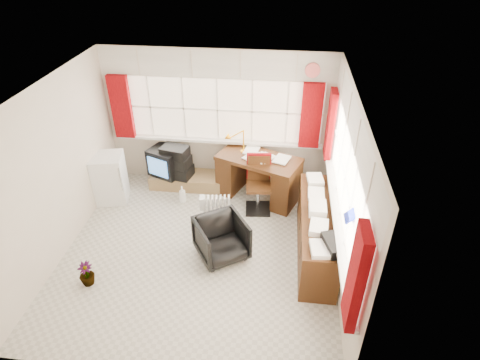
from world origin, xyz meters
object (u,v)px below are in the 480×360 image
object	(u,v)px
tv_bench	(189,180)
mini_fridge	(110,178)
desk_lamp	(244,136)
crt_tv	(167,161)
task_chair	(259,181)
credenza	(317,231)
radiator	(217,216)
office_chair	(221,239)
desk	(258,175)

from	to	relation	value
tv_bench	mini_fridge	size ratio (longest dim) A/B	1.59
desk_lamp	crt_tv	bearing A→B (deg)	178.86
task_chair	crt_tv	distance (m)	1.80
credenza	mini_fridge	bearing A→B (deg)	164.85
tv_bench	task_chair	bearing A→B (deg)	-19.74
task_chair	tv_bench	world-z (taller)	task_chair
crt_tv	radiator	bearing A→B (deg)	-46.40
desk_lamp	office_chair	bearing A→B (deg)	-94.24
radiator	credenza	distance (m)	1.58
office_chair	tv_bench	xyz separation A→B (m)	(-0.90, 1.76, -0.19)
credenza	mini_fridge	size ratio (longest dim) A/B	2.28
mini_fridge	credenza	bearing A→B (deg)	-15.15
desk	desk_lamp	world-z (taller)	desk_lamp
task_chair	radiator	size ratio (longest dim) A/B	1.57
task_chair	credenza	size ratio (longest dim) A/B	0.50
mini_fridge	desk	bearing A→B (deg)	8.30
office_chair	crt_tv	distance (m)	2.20
task_chair	tv_bench	bearing A→B (deg)	160.26
desk_lamp	mini_fridge	world-z (taller)	desk_lamp
desk	tv_bench	size ratio (longest dim) A/B	1.12
office_chair	tv_bench	distance (m)	1.99
desk	office_chair	distance (m)	1.63
credenza	desk	bearing A→B (deg)	125.85
crt_tv	tv_bench	bearing A→B (deg)	-1.85
credenza	crt_tv	world-z (taller)	credenza
task_chair	radiator	xyz separation A→B (m)	(-0.60, -0.69, -0.27)
desk	radiator	size ratio (longest dim) A/B	2.46
task_chair	desk_lamp	bearing A→B (deg)	123.54
office_chair	radiator	world-z (taller)	radiator
desk	radiator	xyz separation A→B (m)	(-0.58, -0.98, -0.19)
task_chair	radiator	world-z (taller)	task_chair
desk	office_chair	bearing A→B (deg)	-104.80
credenza	mini_fridge	world-z (taller)	mini_fridge
radiator	tv_bench	bearing A→B (deg)	122.27
desk	mini_fridge	world-z (taller)	mini_fridge
desk	credenza	bearing A→B (deg)	-54.15
credenza	desk_lamp	bearing A→B (deg)	129.65
crt_tv	mini_fridge	world-z (taller)	mini_fridge
credenza	crt_tv	distance (m)	3.08
desk_lamp	radiator	distance (m)	1.47
desk	crt_tv	distance (m)	1.72
desk	office_chair	size ratio (longest dim) A/B	2.25
desk_lamp	tv_bench	bearing A→B (deg)	179.12
desk_lamp	radiator	size ratio (longest dim) A/B	0.68
desk	desk_lamp	xyz separation A→B (m)	(-0.29, 0.17, 0.66)
desk	mini_fridge	xyz separation A→B (m)	(-2.57, -0.37, -0.01)
tv_bench	crt_tv	size ratio (longest dim) A/B	1.98
credenza	radiator	bearing A→B (deg)	167.22
radiator	mini_fridge	world-z (taller)	mini_fridge
credenza	tv_bench	bearing A→B (deg)	146.29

